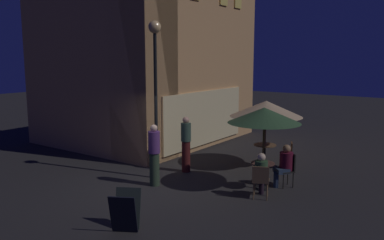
{
  "coord_description": "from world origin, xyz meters",
  "views": [
    {
      "loc": [
        -8.01,
        -7.39,
        3.66
      ],
      "look_at": [
        1.11,
        -0.95,
        1.85
      ],
      "focal_mm": 37.23,
      "sensor_mm": 36.0,
      "label": 1
    }
  ],
  "objects_px": {
    "cafe_chair_0": "(289,167)",
    "cafe_chair_1": "(261,179)",
    "patron_standing_2": "(186,144)",
    "street_lamp_near_corner": "(155,65)",
    "cafe_table_0": "(263,171)",
    "patio_umbrella_0": "(264,116)",
    "patio_umbrella_1": "(266,109)",
    "patron_standing_3": "(154,155)",
    "patron_seated_0": "(285,163)",
    "menu_sandwich_board": "(125,211)",
    "patron_seated_1": "(261,172)",
    "cafe_table_1": "(265,151)",
    "cafe_chair_2": "(289,153)"
  },
  "relations": [
    {
      "from": "patio_umbrella_1",
      "to": "patron_standing_3",
      "type": "distance_m",
      "value": 4.11
    },
    {
      "from": "patio_umbrella_1",
      "to": "patron_seated_0",
      "type": "relative_size",
      "value": 1.94
    },
    {
      "from": "menu_sandwich_board",
      "to": "patron_seated_1",
      "type": "xyz_separation_m",
      "value": [
        3.51,
        -1.44,
        0.24
      ]
    },
    {
      "from": "street_lamp_near_corner",
      "to": "patron_standing_2",
      "type": "height_order",
      "value": "street_lamp_near_corner"
    },
    {
      "from": "patio_umbrella_1",
      "to": "cafe_chair_0",
      "type": "xyz_separation_m",
      "value": [
        -1.45,
        -1.41,
        -1.38
      ]
    },
    {
      "from": "cafe_table_1",
      "to": "patron_standing_3",
      "type": "xyz_separation_m",
      "value": [
        -3.57,
        1.75,
        0.33
      ]
    },
    {
      "from": "cafe_chair_0",
      "to": "cafe_chair_1",
      "type": "height_order",
      "value": "cafe_chair_0"
    },
    {
      "from": "cafe_table_1",
      "to": "cafe_chair_1",
      "type": "relative_size",
      "value": 0.86
    },
    {
      "from": "street_lamp_near_corner",
      "to": "cafe_table_1",
      "type": "xyz_separation_m",
      "value": [
        3.0,
        -2.14,
        -2.83
      ]
    },
    {
      "from": "cafe_chair_0",
      "to": "street_lamp_near_corner",
      "type": "bearing_deg",
      "value": -27.33
    },
    {
      "from": "street_lamp_near_corner",
      "to": "cafe_chair_0",
      "type": "bearing_deg",
      "value": -66.47
    },
    {
      "from": "street_lamp_near_corner",
      "to": "patron_standing_3",
      "type": "xyz_separation_m",
      "value": [
        -0.56,
        -0.4,
        -2.5
      ]
    },
    {
      "from": "menu_sandwich_board",
      "to": "patio_umbrella_0",
      "type": "distance_m",
      "value": 4.59
    },
    {
      "from": "cafe_chair_1",
      "to": "patron_seated_0",
      "type": "height_order",
      "value": "patron_seated_0"
    },
    {
      "from": "cafe_table_1",
      "to": "patron_seated_1",
      "type": "bearing_deg",
      "value": -156.93
    },
    {
      "from": "street_lamp_near_corner",
      "to": "cafe_table_0",
      "type": "distance_m",
      "value": 4.29
    },
    {
      "from": "patio_umbrella_1",
      "to": "patron_standing_3",
      "type": "height_order",
      "value": "patio_umbrella_1"
    },
    {
      "from": "cafe_table_1",
      "to": "street_lamp_near_corner",
      "type": "bearing_deg",
      "value": 144.49
    },
    {
      "from": "patio_umbrella_1",
      "to": "patron_seated_0",
      "type": "bearing_deg",
      "value": -139.72
    },
    {
      "from": "cafe_table_0",
      "to": "patron_standing_3",
      "type": "height_order",
      "value": "patron_standing_3"
    },
    {
      "from": "cafe_chair_1",
      "to": "menu_sandwich_board",
      "type": "bearing_deg",
      "value": 134.22
    },
    {
      "from": "cafe_table_1",
      "to": "cafe_chair_2",
      "type": "bearing_deg",
      "value": -66.44
    },
    {
      "from": "patio_umbrella_1",
      "to": "patio_umbrella_0",
      "type": "bearing_deg",
      "value": -156.58
    },
    {
      "from": "cafe_table_0",
      "to": "cafe_chair_1",
      "type": "bearing_deg",
      "value": -158.13
    },
    {
      "from": "menu_sandwich_board",
      "to": "patron_standing_2",
      "type": "xyz_separation_m",
      "value": [
        4.26,
        1.53,
        0.47
      ]
    },
    {
      "from": "menu_sandwich_board",
      "to": "patio_umbrella_0",
      "type": "xyz_separation_m",
      "value": [
        4.13,
        -1.19,
        1.63
      ]
    },
    {
      "from": "street_lamp_near_corner",
      "to": "patron_standing_2",
      "type": "relative_size",
      "value": 2.62
    },
    {
      "from": "patio_umbrella_1",
      "to": "patron_seated_0",
      "type": "xyz_separation_m",
      "value": [
        -1.56,
        -1.32,
        -1.26
      ]
    },
    {
      "from": "patron_seated_1",
      "to": "street_lamp_near_corner",
      "type": "bearing_deg",
      "value": 73.33
    },
    {
      "from": "cafe_chair_1",
      "to": "patio_umbrella_1",
      "type": "bearing_deg",
      "value": 1.14
    },
    {
      "from": "cafe_chair_1",
      "to": "cafe_table_1",
      "type": "bearing_deg",
      "value": 1.14
    },
    {
      "from": "patron_seated_1",
      "to": "cafe_table_1",
      "type": "bearing_deg",
      "value": 1.2
    },
    {
      "from": "cafe_table_0",
      "to": "patio_umbrella_0",
      "type": "bearing_deg",
      "value": -90.0
    },
    {
      "from": "cafe_table_0",
      "to": "patron_seated_0",
      "type": "xyz_separation_m",
      "value": [
        0.52,
        -0.42,
        0.18
      ]
    },
    {
      "from": "cafe_chair_1",
      "to": "patron_standing_2",
      "type": "height_order",
      "value": "patron_standing_2"
    },
    {
      "from": "cafe_chair_1",
      "to": "patio_umbrella_0",
      "type": "bearing_deg",
      "value": -0.0
    },
    {
      "from": "menu_sandwich_board",
      "to": "patron_standing_2",
      "type": "distance_m",
      "value": 4.55
    },
    {
      "from": "patron_seated_0",
      "to": "patron_standing_2",
      "type": "xyz_separation_m",
      "value": [
        -0.39,
        3.14,
        0.21
      ]
    },
    {
      "from": "menu_sandwich_board",
      "to": "patron_standing_3",
      "type": "height_order",
      "value": "patron_standing_3"
    },
    {
      "from": "street_lamp_near_corner",
      "to": "cafe_chair_2",
      "type": "height_order",
      "value": "street_lamp_near_corner"
    },
    {
      "from": "cafe_table_0",
      "to": "patron_seated_1",
      "type": "distance_m",
      "value": 0.69
    },
    {
      "from": "patron_seated_1",
      "to": "cafe_chair_1",
      "type": "bearing_deg",
      "value": -180.0
    },
    {
      "from": "patron_standing_2",
      "to": "patron_standing_3",
      "type": "relative_size",
      "value": 1.01
    },
    {
      "from": "street_lamp_near_corner",
      "to": "patron_standing_3",
      "type": "height_order",
      "value": "street_lamp_near_corner"
    },
    {
      "from": "cafe_chair_2",
      "to": "cafe_table_1",
      "type": "bearing_deg",
      "value": 0.0
    },
    {
      "from": "patron_seated_0",
      "to": "patron_standing_2",
      "type": "distance_m",
      "value": 3.17
    },
    {
      "from": "cafe_table_0",
      "to": "patio_umbrella_0",
      "type": "distance_m",
      "value": 1.55
    },
    {
      "from": "cafe_chair_0",
      "to": "cafe_chair_1",
      "type": "xyz_separation_m",
      "value": [
        -1.38,
        0.21,
        -0.03
      ]
    },
    {
      "from": "menu_sandwich_board",
      "to": "patio_umbrella_0",
      "type": "relative_size",
      "value": 0.37
    },
    {
      "from": "patio_umbrella_0",
      "to": "cafe_chair_1",
      "type": "height_order",
      "value": "patio_umbrella_0"
    }
  ]
}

